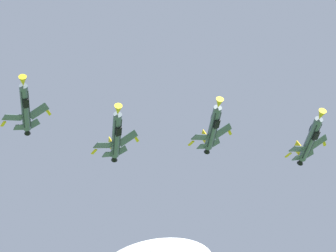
# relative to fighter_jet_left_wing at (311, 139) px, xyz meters

# --- Properties ---
(fighter_jet_left_wing) EXTENTS (11.00, 14.24, 5.23)m
(fighter_jet_left_wing) POSITION_rel_fighter_jet_left_wing_xyz_m (0.00, 0.00, 0.00)
(fighter_jet_left_wing) COLOR #4C5666
(fighter_jet_right_wing) EXTENTS (11.01, 14.24, 5.21)m
(fighter_jet_right_wing) POSITION_rel_fighter_jet_left_wing_xyz_m (-17.75, -8.99, 2.83)
(fighter_jet_right_wing) COLOR #4C5666
(fighter_jet_left_outer) EXTENTS (10.96, 14.24, 5.30)m
(fighter_jet_left_outer) POSITION_rel_fighter_jet_left_wing_xyz_m (-34.60, -19.48, -1.35)
(fighter_jet_left_outer) COLOR #4C5666
(fighter_jet_right_outer) EXTENTS (10.98, 14.24, 5.27)m
(fighter_jet_right_outer) POSITION_rel_fighter_jet_left_wing_xyz_m (-49.72, -30.48, 3.11)
(fighter_jet_right_outer) COLOR #4C5666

